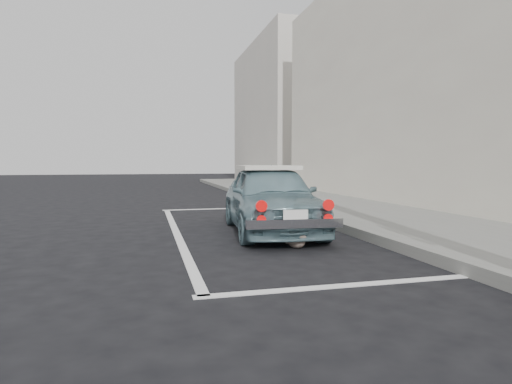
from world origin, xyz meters
TOP-DOWN VIEW (x-y plane):
  - ground at (0.00, 0.00)m, footprint 80.00×80.00m
  - sidewalk at (3.20, 2.00)m, footprint 2.80×40.00m
  - shop_building at (6.33, 4.00)m, footprint 3.50×18.00m
  - building_far at (6.35, 20.00)m, footprint 3.50×10.00m
  - pline_rear at (0.50, -0.50)m, footprint 3.00×0.12m
  - pline_front at (0.50, 6.50)m, footprint 3.00×0.12m
  - pline_side at (-0.90, 3.00)m, footprint 0.12×7.00m
  - retro_coupe at (0.66, 2.73)m, footprint 1.67×3.51m
  - cat at (0.62, 1.31)m, footprint 0.28×0.46m

SIDE VIEW (x-z plane):
  - ground at x=0.00m, z-range 0.00..0.00m
  - pline_rear at x=0.50m, z-range 0.00..0.01m
  - pline_front at x=0.50m, z-range 0.00..0.01m
  - pline_side at x=-0.90m, z-range 0.00..0.01m
  - sidewalk at x=3.20m, z-range 0.00..0.15m
  - cat at x=0.62m, z-range -0.01..0.24m
  - retro_coupe at x=0.66m, z-range 0.01..1.16m
  - shop_building at x=6.33m, z-range -0.01..6.99m
  - building_far at x=6.35m, z-range 0.00..8.00m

